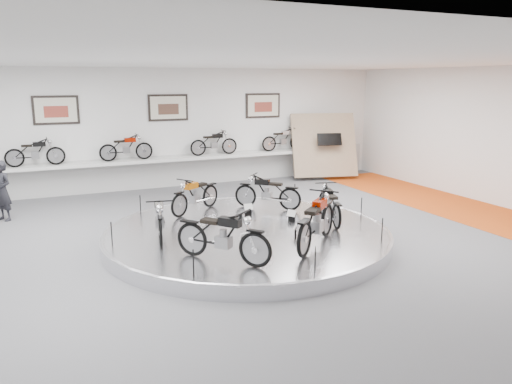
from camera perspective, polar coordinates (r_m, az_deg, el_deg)
name	(u,v)px	position (r m, az deg, el deg)	size (l,w,h in m)	color
floor	(253,246)	(11.11, -0.40, -6.17)	(16.00, 16.00, 0.00)	#565659
ceiling	(252,59)	(10.53, -0.44, 14.92)	(16.00, 16.00, 0.00)	white
wall_back	(169,129)	(17.23, -9.95, 7.16)	(16.00, 16.00, 0.00)	white
orange_carpet_strip	(477,213)	(15.08, 23.98, -2.21)	(2.40, 12.60, 0.01)	#B33C0E
dado_band	(170,171)	(17.40, -9.75, 2.39)	(15.68, 0.04, 1.10)	#BCBCBA
display_platform	(247,236)	(11.32, -1.02, -5.01)	(6.40, 6.40, 0.30)	silver
platform_rim	(247,231)	(11.29, -1.02, -4.43)	(6.40, 6.40, 0.10)	#B2B2BA
shelf	(172,159)	(17.06, -9.57, 3.73)	(11.00, 0.55, 0.10)	silver
poster_left	(56,110)	(16.62, -21.89, 8.68)	(1.35, 0.06, 0.88)	beige
poster_center	(168,108)	(17.14, -10.00, 9.48)	(1.35, 0.06, 0.88)	beige
poster_right	(263,106)	(18.32, 0.81, 9.85)	(1.35, 0.06, 0.88)	beige
display_panel	(324,145)	(18.70, 7.79, 5.33)	(2.40, 0.12, 2.40)	#998363
shelf_bike_a	(35,154)	(16.46, -23.92, 3.98)	(1.22, 0.42, 0.73)	black
shelf_bike_b	(126,149)	(16.69, -14.61, 4.75)	(1.22, 0.42, 0.73)	#7E1000
shelf_bike_c	(214,145)	(17.44, -4.83, 5.43)	(1.22, 0.42, 0.73)	black
shelf_bike_d	(283,141)	(18.50, 3.12, 5.87)	(1.22, 0.42, 0.73)	#AAABAE
bike_a	(268,192)	(12.98, 1.32, 0.03)	(1.53, 0.54, 0.90)	black
bike_b	(195,195)	(12.73, -6.95, -0.30)	(1.55, 0.55, 0.91)	#A9550A
bike_c	(160,217)	(10.74, -10.97, -2.85)	(1.55, 0.55, 0.91)	#AAABAE
bike_d	(223,236)	(9.19, -3.85, -4.99)	(1.70, 0.60, 1.00)	black
bike_e	(317,220)	(10.07, 6.94, -3.25)	(1.83, 0.65, 1.08)	#7E1000
bike_f	(330,204)	(11.86, 8.41, -1.33)	(1.51, 0.53, 0.89)	black
visitor	(2,191)	(14.49, -27.01, 0.11)	(0.57, 0.38, 1.57)	black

